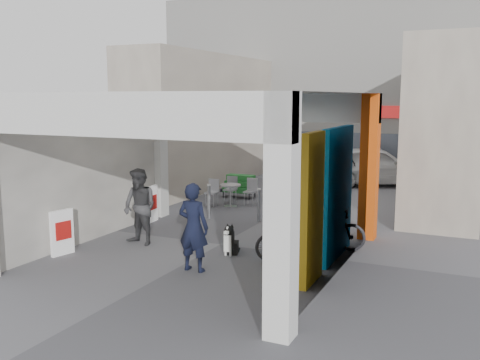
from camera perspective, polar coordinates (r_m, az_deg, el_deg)
The scene contains 21 objects.
ground at distance 12.61m, azimuth -2.12°, elevation -6.88°, with size 90.00×90.00×0.00m, color #5B5B61.
arcade_canopy at distance 11.22m, azimuth -1.63°, elevation 3.14°, with size 6.40×6.45×6.40m.
far_building at distance 25.41m, azimuth 12.51°, elevation 9.95°, with size 18.00×4.08×8.00m.
plaza_bldg_left at distance 20.89m, azimuth -3.85°, elevation 6.33°, with size 2.00×9.00×5.00m, color #B8AD98.
plaza_bldg_right at distance 18.36m, azimuth 21.75°, elevation 5.37°, with size 2.00×9.00×5.00m, color #B8AD98.
bollard_left at distance 15.16m, azimuth -3.31°, elevation -2.32°, with size 0.09×0.09×0.96m, color #919499.
bollard_center at distance 14.69m, azimuth 2.03°, elevation -2.76°, with size 0.09×0.09×0.92m, color #919499.
bollard_right at distance 14.16m, azimuth 8.63°, elevation -3.26°, with size 0.09×0.09×0.94m, color #919499.
advert_board_near at distance 12.29m, azimuth -18.44°, elevation -5.31°, with size 0.20×0.55×1.00m.
advert_board_far at distance 14.91m, azimuth -9.38°, elevation -2.52°, with size 0.14×0.55×1.00m.
cafe_set at distance 17.09m, azimuth -0.98°, elevation -1.65°, with size 1.40×1.13×0.85m.
produce_stand at distance 18.30m, azimuth -0.10°, elevation -0.93°, with size 1.16×0.63×0.77m.
crate_stack at distance 19.58m, azimuth 9.85°, elevation -0.49°, with size 0.46×0.36×0.56m.
border_collie at distance 11.77m, azimuth -1.02°, elevation -6.63°, with size 0.26×0.50×0.70m.
man_with_dog at distance 10.57m, azimuth -4.99°, elevation -5.04°, with size 0.65×0.42×1.77m, color black.
man_back_turned at distance 12.60m, azimuth -10.65°, elevation -2.85°, with size 0.87×0.68×1.79m, color #373739.
man_elderly at distance 12.71m, azimuth 9.05°, elevation -2.74°, with size 0.87×0.56×1.78m, color #628ABE.
man_crates at distance 20.46m, azimuth 10.75°, elevation 1.61°, with size 1.04×0.43×1.77m, color black.
bicycle_front at distance 12.28m, azimuth 8.97°, elevation -5.06°, with size 0.65×1.85×0.97m, color black.
bicycle_rear at distance 11.28m, azimuth 5.61°, elevation -6.34°, with size 0.44×1.56×0.94m, color black.
white_van at distance 21.43m, azimuth 14.17°, elevation 1.49°, with size 1.81×4.50×1.53m, color silver.
Camera 1 is at (5.52, -10.81, 3.42)m, focal length 40.00 mm.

